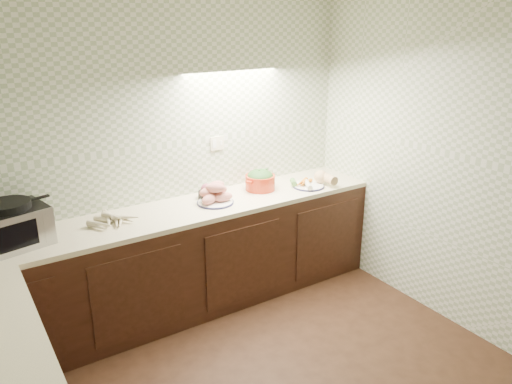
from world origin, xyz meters
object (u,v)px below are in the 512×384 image
onion_bowl (208,193)px  dutch_oven (260,180)px  parsnip_pile (109,219)px  sweet_potato_plate (215,195)px  toaster_oven (12,226)px  veg_plate (314,181)px

onion_bowl → dutch_oven: (0.50, -0.05, 0.04)m
parsnip_pile → sweet_potato_plate: size_ratio=1.05×
sweet_potato_plate → toaster_oven: bearing=179.2°
toaster_oven → sweet_potato_plate: bearing=-13.4°
onion_bowl → dutch_oven: 0.50m
onion_bowl → toaster_oven: bearing=-176.1°
toaster_oven → sweet_potato_plate: size_ratio=1.64×
toaster_oven → parsnip_pile: (0.65, 0.04, -0.12)m
sweet_potato_plate → onion_bowl: (0.00, 0.13, -0.02)m
veg_plate → toaster_oven: bearing=177.2°
sweet_potato_plate → onion_bowl: bearing=88.7°
toaster_oven → dutch_oven: (2.02, 0.05, -0.06)m
parsnip_pile → dutch_oven: size_ratio=0.97×
dutch_oven → veg_plate: dutch_oven is taller
onion_bowl → veg_plate: 1.00m
parsnip_pile → veg_plate: bearing=-5.0°
parsnip_pile → onion_bowl: 0.88m
sweet_potato_plate → veg_plate: size_ratio=0.81×
onion_bowl → veg_plate: size_ratio=0.45×
toaster_oven → veg_plate: size_ratio=1.32×
toaster_oven → onion_bowl: 1.53m
sweet_potato_plate → veg_plate: (0.97, -0.10, -0.02)m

